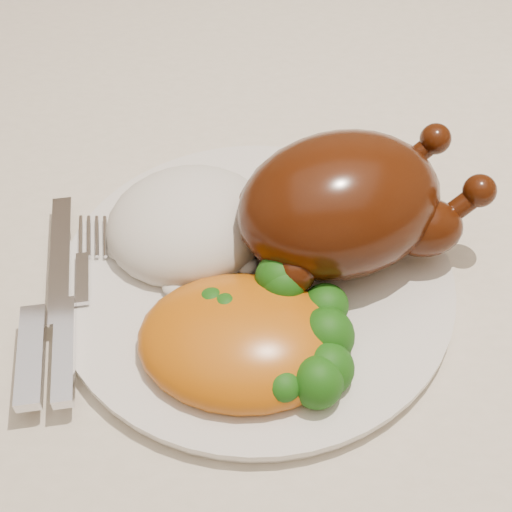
{
  "coord_description": "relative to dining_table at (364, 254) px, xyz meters",
  "views": [
    {
      "loc": [
        -0.09,
        -0.47,
        1.19
      ],
      "look_at": [
        -0.1,
        -0.13,
        0.8
      ],
      "focal_mm": 50.0,
      "sensor_mm": 36.0,
      "label": 1
    }
  ],
  "objects": [
    {
      "name": "dinner_plate",
      "position": [
        -0.1,
        -0.13,
        0.11
      ],
      "size": [
        0.29,
        0.29,
        0.01
      ],
      "primitive_type": "cylinder",
      "rotation": [
        0.0,
        0.0,
        -0.0
      ],
      "color": "silver",
      "rests_on": "tablecloth"
    },
    {
      "name": "dining_table",
      "position": [
        0.0,
        0.0,
        0.0
      ],
      "size": [
        1.6,
        0.9,
        0.76
      ],
      "color": "brown",
      "rests_on": "floor"
    },
    {
      "name": "rice_mound",
      "position": [
        -0.15,
        -0.09,
        0.13
      ],
      "size": [
        0.16,
        0.16,
        0.07
      ],
      "rotation": [
        0.0,
        0.0,
        0.41
      ],
      "color": "white",
      "rests_on": "dinner_plate"
    },
    {
      "name": "mac_and_cheese",
      "position": [
        -0.1,
        -0.19,
        0.13
      ],
      "size": [
        0.15,
        0.12,
        0.06
      ],
      "rotation": [
        0.0,
        0.0,
        -0.03
      ],
      "color": "orange",
      "rests_on": "dinner_plate"
    },
    {
      "name": "tablecloth",
      "position": [
        0.0,
        0.0,
        0.07
      ],
      "size": [
        1.73,
        1.03,
        0.18
      ],
      "color": "beige",
      "rests_on": "dining_table"
    },
    {
      "name": "roast_chicken",
      "position": [
        -0.04,
        -0.1,
        0.16
      ],
      "size": [
        0.2,
        0.16,
        0.1
      ],
      "rotation": [
        0.0,
        0.0,
        0.39
      ],
      "color": "#411807",
      "rests_on": "dinner_plate"
    },
    {
      "name": "cutlery",
      "position": [
        -0.24,
        -0.18,
        0.12
      ],
      "size": [
        0.05,
        0.19,
        0.01
      ],
      "rotation": [
        0.0,
        0.0,
        0.18
      ],
      "color": "silver",
      "rests_on": "dinner_plate"
    }
  ]
}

